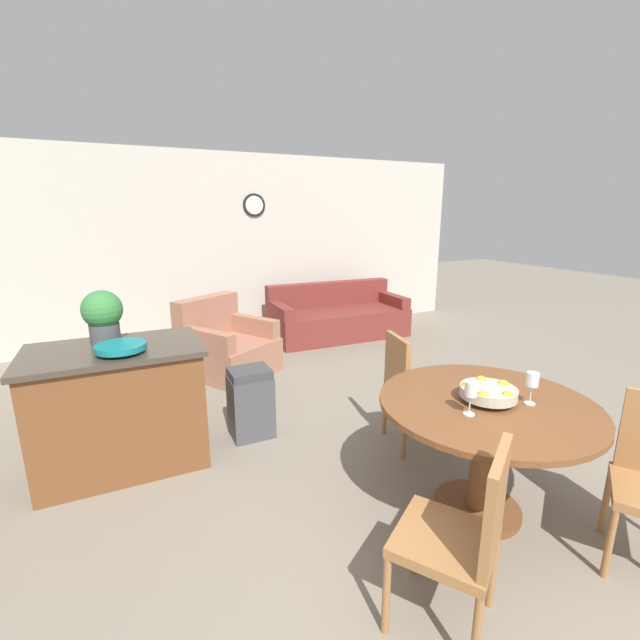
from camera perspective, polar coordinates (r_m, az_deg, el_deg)
name	(u,v)px	position (r m, az deg, el deg)	size (l,w,h in m)	color
wall_back	(227,247)	(6.61, -12.28, 9.47)	(8.00, 0.09, 2.70)	beige
dining_table	(485,427)	(2.86, 21.10, -13.21)	(1.28, 1.28, 0.76)	brown
dining_chair_near_left	(463,532)	(2.16, 18.58, -25.23)	(0.58, 0.58, 0.93)	#9E6B3D
dining_chair_far_side	(409,386)	(3.53, 11.79, -8.57)	(0.49, 0.49, 0.93)	#9E6B3D
fruit_bowl	(488,392)	(2.77, 21.51, -8.91)	(0.33, 0.33, 0.11)	#B7B29E
wine_glass_left	(471,390)	(2.53, 19.49, -8.85)	(0.07, 0.07, 0.20)	silver
wine_glass_right	(532,381)	(2.81, 26.46, -7.28)	(0.07, 0.07, 0.20)	silver
kitchen_island	(121,407)	(3.54, -25.05, -10.44)	(1.19, 0.74, 0.92)	brown
teal_bowl	(121,347)	(3.22, -25.03, -3.30)	(0.33, 0.33, 0.06)	#147A7F
potted_plant	(103,315)	(3.50, -26.99, 0.65)	(0.28, 0.28, 0.39)	#4C4C51
trash_bin	(251,403)	(3.71, -9.22, -10.84)	(0.34, 0.29, 0.60)	#47474C
couch	(337,318)	(6.57, 2.31, 0.26)	(2.06, 0.97, 0.79)	maroon
armchair	(226,348)	(5.18, -12.41, -3.70)	(1.21, 1.23, 0.88)	#A87056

